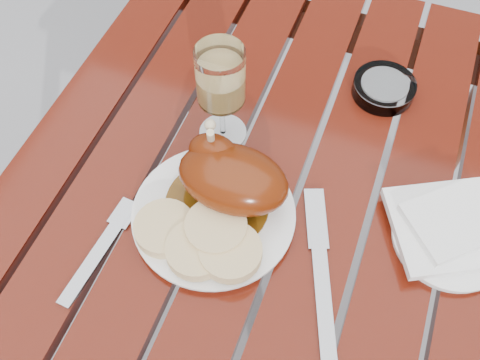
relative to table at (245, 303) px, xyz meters
name	(u,v)px	position (x,y,z in m)	size (l,w,h in m)	color
ground	(244,351)	(0.00, 0.00, -0.38)	(60.00, 60.00, 0.00)	slate
table	(245,303)	(0.00, 0.00, 0.00)	(0.80, 1.20, 0.75)	#62190B
dinner_plate	(214,215)	(-0.05, -0.02, 0.38)	(0.25, 0.25, 0.02)	white
roast_duck	(229,176)	(-0.04, 0.03, 0.44)	(0.18, 0.16, 0.12)	#573309
bread_dumplings	(202,239)	(-0.04, -0.07, 0.41)	(0.19, 0.13, 0.03)	#D5BD82
wine_glass	(221,96)	(-0.10, 0.14, 0.47)	(0.08, 0.08, 0.19)	tan
side_plate	(449,239)	(0.29, 0.07, 0.38)	(0.17, 0.17, 0.01)	white
napkin	(447,226)	(0.28, 0.08, 0.40)	(0.16, 0.15, 0.01)	white
ashtray	(384,88)	(0.14, 0.32, 0.39)	(0.11, 0.11, 0.03)	#B2B7BC
fork	(97,255)	(-0.19, -0.14, 0.38)	(0.02, 0.17, 0.01)	gray
knife	(322,283)	(0.14, -0.06, 0.38)	(0.02, 0.23, 0.01)	gray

